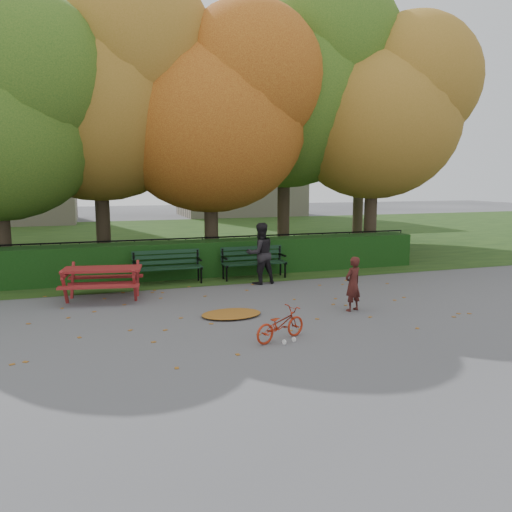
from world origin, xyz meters
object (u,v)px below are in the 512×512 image
object	(u,v)px
tree_d	(298,85)
child	(353,284)
tree_e	(386,110)
picnic_table	(102,275)
bicycle	(280,324)
tree_c	(222,111)
tree_a	(5,111)
bench_left	(167,264)
bench_right	(253,260)
tree_b	(109,90)
tree_g	(371,117)
adult	(260,253)

from	to	relation	value
tree_d	child	xyz separation A→B (m)	(-1.90, -7.56, -5.40)
tree_e	picnic_table	size ratio (longest dim) A/B	4.21
bicycle	tree_c	bearing A→B (deg)	-29.60
tree_a	tree_c	size ratio (longest dim) A/B	0.94
bench_left	bench_right	xyz separation A→B (m)	(2.40, 0.00, 0.00)
tree_a	bicycle	xyz separation A→B (m)	(5.01, -7.25, -4.24)
tree_c	picnic_table	bearing A→B (deg)	-136.70
child	bench_right	bearing A→B (deg)	-98.15
tree_d	bench_right	size ratio (longest dim) A/B	5.32
tree_d	bench_left	bearing A→B (deg)	-145.74
tree_b	tree_g	distance (m)	11.19
picnic_table	adult	bearing A→B (deg)	17.15
tree_d	adult	world-z (taller)	tree_d
tree_a	tree_d	xyz separation A→B (m)	(9.07, 1.65, 1.46)
child	adult	bearing A→B (deg)	-94.11
tree_g	tree_e	bearing A→B (deg)	-114.40
bench_right	adult	bearing A→B (deg)	-94.92
bench_right	child	xyz separation A→B (m)	(0.87, -4.03, 0.06)
tree_b	tree_d	size ratio (longest dim) A/B	0.92
tree_b	tree_d	distance (m)	6.37
bench_left	tree_g	bearing A→B (deg)	32.17
tree_e	picnic_table	bearing A→B (deg)	-160.31
adult	bicycle	size ratio (longest dim) A/B	1.52
bicycle	bench_left	bearing A→B (deg)	-10.26
tree_a	tree_g	distance (m)	14.18
tree_g	bench_left	distance (m)	12.37
tree_b	adult	xyz separation A→B (m)	(3.47, -3.85, -4.59)
tree_d	tree_c	bearing A→B (deg)	-157.39
tree_c	tree_g	size ratio (longest dim) A/B	0.94
tree_c	tree_e	distance (m)	5.70
tree_e	bench_right	bearing A→B (deg)	-159.13
tree_a	bicycle	world-z (taller)	tree_a
bench_right	adult	size ratio (longest dim) A/B	1.11
tree_g	bicycle	size ratio (longest dim) A/B	7.98
tree_a	child	xyz separation A→B (m)	(7.16, -5.91, -3.94)
tree_a	bicycle	bearing A→B (deg)	-55.35
bench_left	bicycle	world-z (taller)	bench_left
tree_b	tree_e	bearing A→B (deg)	-6.21
child	bicycle	size ratio (longest dim) A/B	1.08
adult	bicycle	distance (m)	4.76
bench_left	picnic_table	bearing A→B (deg)	-141.55
tree_c	picnic_table	distance (m)	6.74
picnic_table	bicycle	xyz separation A→B (m)	(2.80, -4.05, -0.29)
bicycle	tree_g	bearing A→B (deg)	-58.72
picnic_table	adult	distance (m)	4.05
tree_a	child	world-z (taller)	tree_a
tree_a	bench_right	bearing A→B (deg)	-16.61
tree_d	bicycle	distance (m)	11.32
tree_b	bench_right	size ratio (longest dim) A/B	4.88
picnic_table	adult	xyz separation A→B (m)	(4.01, 0.53, 0.24)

